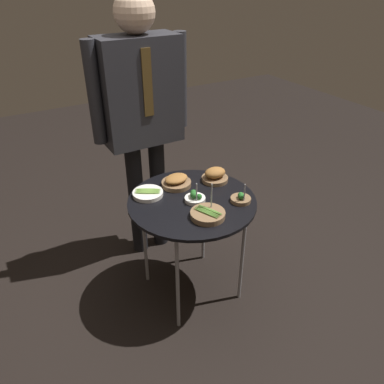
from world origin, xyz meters
The scene contains 9 objects.
ground_plane centered at (0.00, 0.00, 0.00)m, with size 8.00×8.00×0.00m, color black.
serving_cart centered at (0.00, 0.00, 0.62)m, with size 0.70×0.70×0.66m.
bowl_broccoli_front_right centered at (0.01, -0.02, 0.68)m, with size 0.11×0.11×0.13m.
bowl_asparagus_near_rim centered at (-0.19, 0.16, 0.67)m, with size 0.17×0.17×0.03m.
bowl_roast_back_right centered at (0.00, 0.18, 0.69)m, with size 0.17×0.17×0.07m.
bowl_roast_mid_right centered at (0.22, 0.12, 0.70)m, with size 0.16×0.16×0.08m.
bowl_asparagus_front_center centered at (-0.01, -0.18, 0.68)m, with size 0.18×0.18×0.17m.
bowl_broccoli_back_left centered at (0.22, -0.15, 0.68)m, with size 0.11×0.11×0.12m.
waiter_figure centered at (-0.04, 0.53, 1.05)m, with size 0.61×0.23×1.66m.
Camera 1 is at (-0.87, -1.48, 1.75)m, focal length 35.00 mm.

